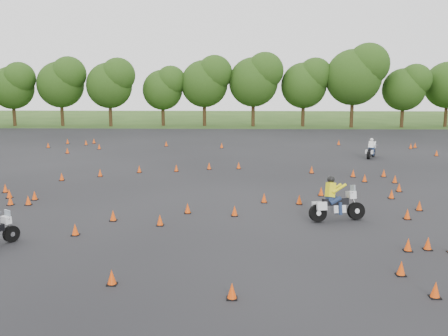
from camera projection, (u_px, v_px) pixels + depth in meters
name	position (u px, v px, depth m)	size (l,w,h in m)	color
ground	(222.00, 208.00, 23.64)	(140.00, 140.00, 0.00)	#2D5119
asphalt_pad	(225.00, 182.00, 29.54)	(62.00, 62.00, 0.00)	black
treeline	(257.00, 91.00, 57.23)	(87.17, 31.98, 10.73)	#244313
traffic_cones	(222.00, 181.00, 28.79)	(36.42, 33.30, 0.45)	#EF480A
rider_yellow	(338.00, 199.00, 21.27)	(2.52, 0.77, 1.94)	yellow
rider_white	(371.00, 148.00, 38.22)	(2.00, 0.61, 1.54)	white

